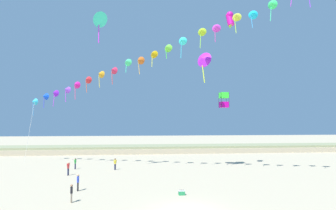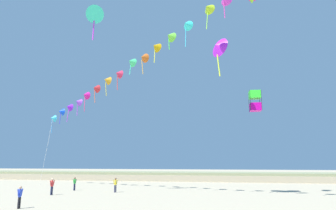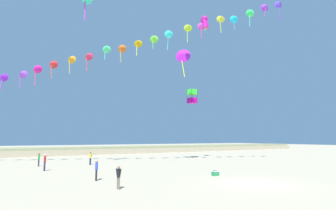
% 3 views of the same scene
% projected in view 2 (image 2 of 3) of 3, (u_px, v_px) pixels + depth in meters
% --- Properties ---
extents(dune_ridge, '(120.00, 8.73, 1.47)m').
position_uv_depth(dune_ridge, '(195.00, 176.00, 54.46)').
color(dune_ridge, tan).
rests_on(dune_ridge, ground).
extents(person_near_right, '(0.22, 0.56, 1.60)m').
position_uv_depth(person_near_right, '(20.00, 195.00, 21.91)').
color(person_near_right, black).
rests_on(person_near_right, ground).
extents(person_mid_center, '(0.31, 0.57, 1.69)m').
position_uv_depth(person_mid_center, '(52.00, 185.00, 30.78)').
color(person_mid_center, '#282D4C').
rests_on(person_mid_center, ground).
extents(person_far_left, '(0.28, 0.52, 1.53)m').
position_uv_depth(person_far_left, '(75.00, 183.00, 35.60)').
color(person_far_left, '#282D4C').
rests_on(person_far_left, ground).
extents(person_far_right, '(0.49, 0.40, 1.59)m').
position_uv_depth(person_far_right, '(115.00, 184.00, 33.36)').
color(person_far_right, '#282D4C').
rests_on(person_far_right, ground).
extents(kite_banner_string, '(37.62, 21.71, 22.26)m').
position_uv_depth(kite_banner_string, '(150.00, 51.00, 33.78)').
color(kite_banner_string, '#2AA9D0').
extents(large_kite_low_lead, '(1.24, 1.24, 2.19)m').
position_uv_depth(large_kite_low_lead, '(255.00, 101.00, 32.13)').
color(large_kite_low_lead, '#C10993').
extents(large_kite_mid_trail, '(2.35, 2.31, 4.39)m').
position_uv_depth(large_kite_mid_trail, '(218.00, 47.00, 30.95)').
color(large_kite_mid_trail, '#BD20E4').
extents(large_kite_high_solo, '(2.55, 2.48, 4.26)m').
position_uv_depth(large_kite_high_solo, '(94.00, 14.00, 34.35)').
color(large_kite_high_solo, '#36E3B6').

